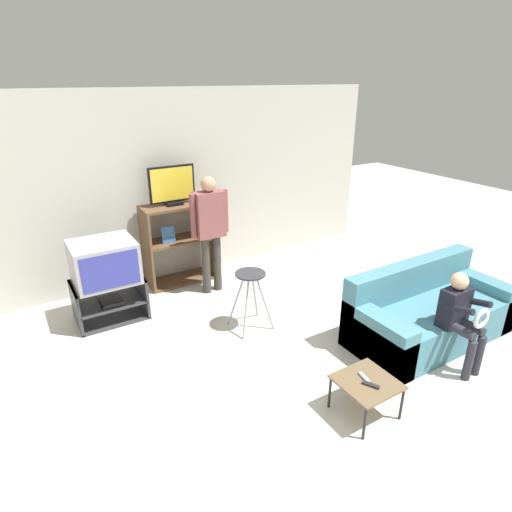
% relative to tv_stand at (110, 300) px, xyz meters
% --- Properties ---
extents(ground_plane, '(18.00, 18.00, 0.00)m').
position_rel_tv_stand_xyz_m(ground_plane, '(1.30, -3.35, -0.25)').
color(ground_plane, beige).
extents(wall_back, '(6.40, 0.06, 2.60)m').
position_rel_tv_stand_xyz_m(wall_back, '(1.30, 0.84, 1.05)').
color(wall_back, beige).
rests_on(wall_back, ground_plane).
extents(tv_stand, '(0.80, 0.53, 0.51)m').
position_rel_tv_stand_xyz_m(tv_stand, '(0.00, 0.00, 0.00)').
color(tv_stand, '#38383D').
rests_on(tv_stand, ground_plane).
extents(television_main, '(0.70, 0.61, 0.49)m').
position_rel_tv_stand_xyz_m(television_main, '(-0.00, -0.01, 0.50)').
color(television_main, '#9E9EA3').
rests_on(television_main, tv_stand).
extents(media_shelf, '(0.95, 0.44, 1.13)m').
position_rel_tv_stand_xyz_m(media_shelf, '(1.12, 0.55, 0.33)').
color(media_shelf, brown).
rests_on(media_shelf, ground_plane).
extents(television_flat, '(0.63, 0.20, 0.52)m').
position_rel_tv_stand_xyz_m(television_flat, '(1.09, 0.56, 1.13)').
color(television_flat, black).
rests_on(television_flat, media_shelf).
extents(folding_stool, '(0.43, 0.39, 0.70)m').
position_rel_tv_stand_xyz_m(folding_stool, '(1.34, -1.04, 0.31)').
color(folding_stool, '#99999E').
rests_on(folding_stool, ground_plane).
extents(snack_table, '(0.48, 0.48, 0.34)m').
position_rel_tv_stand_xyz_m(snack_table, '(1.48, -2.76, 0.06)').
color(snack_table, brown).
rests_on(snack_table, ground_plane).
extents(remote_control_black, '(0.10, 0.14, 0.02)m').
position_rel_tv_stand_xyz_m(remote_control_black, '(1.46, -2.81, 0.10)').
color(remote_control_black, '#232328').
rests_on(remote_control_black, snack_table).
extents(remote_control_white, '(0.06, 0.15, 0.02)m').
position_rel_tv_stand_xyz_m(remote_control_white, '(1.49, -2.72, 0.10)').
color(remote_control_white, gray).
rests_on(remote_control_white, snack_table).
extents(couch, '(1.89, 0.86, 0.81)m').
position_rel_tv_stand_xyz_m(couch, '(2.94, -2.22, 0.03)').
color(couch, teal).
rests_on(couch, ground_plane).
extents(person_standing_adult, '(0.53, 0.20, 1.58)m').
position_rel_tv_stand_xyz_m(person_standing_adult, '(1.37, 0.03, 0.71)').
color(person_standing_adult, '#3D3833').
rests_on(person_standing_adult, ground_plane).
extents(person_seated_child, '(0.33, 0.43, 1.00)m').
position_rel_tv_stand_xyz_m(person_seated_child, '(2.73, -2.71, 0.34)').
color(person_seated_child, '#2D2D38').
rests_on(person_seated_child, ground_plane).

